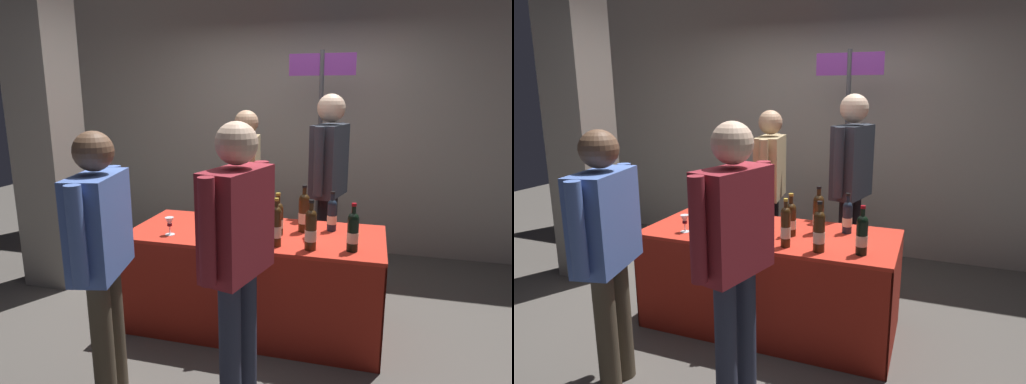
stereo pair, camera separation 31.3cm
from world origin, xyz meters
The scene contains 19 objects.
ground_plane centered at (0.00, 0.00, 0.00)m, with size 12.00×12.00×0.00m, color #514C47.
back_partition centered at (0.00, 1.90, 1.44)m, with size 6.60×0.12×2.88m, color #9E998E.
concrete_pillar centered at (-2.03, 0.34, 1.78)m, with size 0.45×0.45×3.56m, color gray.
tasting_table centered at (0.00, 0.00, 0.53)m, with size 1.85×0.80×0.75m.
featured_wine_bottle centered at (0.34, 0.10, 0.89)m, with size 0.08×0.08×0.35m.
display_bottle_0 centered at (0.21, -0.26, 0.89)m, with size 0.07×0.07×0.33m.
display_bottle_1 centered at (-0.01, -0.01, 0.87)m, with size 0.07×0.07×0.31m.
display_bottle_2 centered at (-0.09, -0.30, 0.88)m, with size 0.08×0.08×0.32m.
display_bottle_3 centered at (0.70, -0.23, 0.88)m, with size 0.07×0.07×0.32m.
display_bottle_4 centered at (0.53, 0.17, 0.87)m, with size 0.07×0.07×0.30m.
display_bottle_5 centered at (0.44, -0.27, 0.89)m, with size 0.08×0.08×0.33m.
display_bottle_6 centered at (0.17, -0.03, 0.87)m, with size 0.08×0.08×0.31m.
wine_glass_near_vendor centered at (-0.58, -0.23, 0.83)m, with size 0.07×0.07×0.13m.
brochure_stand centered at (0.41, -0.08, 0.81)m, with size 0.16×0.01×0.12m, color silver.
vendor_presenter centered at (-0.31, 0.83, 0.96)m, with size 0.28×0.63×1.60m.
vendor_assistant centered at (0.44, 0.79, 1.06)m, with size 0.31×0.59×1.74m.
taster_foreground_right centered at (-0.61, -1.00, 0.93)m, with size 0.31×0.61×1.56m.
taster_foreground_left centered at (0.14, -0.89, 0.97)m, with size 0.31×0.60×1.61m.
booth_signpost centered at (0.30, 1.24, 1.37)m, with size 0.62×0.04×2.13m.
Camera 1 is at (0.79, -2.95, 1.74)m, focal length 30.44 mm.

